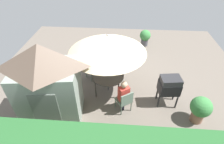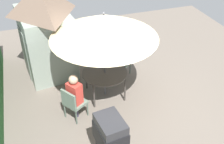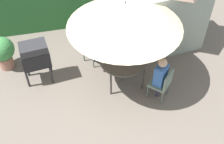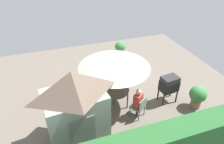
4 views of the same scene
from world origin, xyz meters
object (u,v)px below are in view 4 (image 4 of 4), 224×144
(chair_far_side, at_px, (90,86))
(potted_plant_by_shed, at_px, (198,96))
(patio_table, at_px, (114,90))
(bbq_grill, at_px, (169,84))
(person_in_blue, at_px, (92,81))
(garden_shed, at_px, (75,108))
(patio_umbrella, at_px, (114,60))
(person_in_red, at_px, (138,100))
(potted_plant_by_grill, at_px, (120,48))
(chair_near_shed, at_px, (140,106))

(chair_far_side, bearing_deg, potted_plant_by_shed, 151.81)
(patio_table, xyz_separation_m, bbq_grill, (-2.18, 0.55, 0.17))
(chair_far_side, height_order, person_in_blue, person_in_blue)
(garden_shed, xyz_separation_m, patio_umbrella, (-1.72, -1.29, 0.69))
(patio_table, bearing_deg, garden_shed, 36.79)
(chair_far_side, distance_m, person_in_red, 2.27)
(patio_table, xyz_separation_m, potted_plant_by_grill, (-1.70, -3.81, -0.16))
(chair_near_shed, xyz_separation_m, potted_plant_by_shed, (-2.41, 0.24, 0.06))
(bbq_grill, xyz_separation_m, potted_plant_by_grill, (0.48, -4.35, -0.33))
(garden_shed, bearing_deg, patio_umbrella, -143.21)
(garden_shed, relative_size, person_in_blue, 2.16)
(patio_umbrella, bearing_deg, person_in_blue, -45.72)
(patio_table, bearing_deg, person_in_blue, -45.72)
(chair_near_shed, distance_m, potted_plant_by_grill, 4.93)
(garden_shed, height_order, person_in_blue, garden_shed)
(bbq_grill, xyz_separation_m, chair_far_side, (2.97, -1.36, -0.33))
(potted_plant_by_shed, bearing_deg, garden_shed, 0.33)
(chair_far_side, relative_size, potted_plant_by_shed, 0.91)
(garden_shed, relative_size, person_in_red, 2.16)
(garden_shed, height_order, patio_table, garden_shed)
(patio_umbrella, relative_size, chair_near_shed, 2.97)
(bbq_grill, height_order, chair_near_shed, bbq_grill)
(person_in_blue, bearing_deg, patio_umbrella, 134.28)
(patio_table, bearing_deg, chair_near_shed, 123.16)
(potted_plant_by_shed, bearing_deg, patio_umbrella, -22.27)
(chair_near_shed, bearing_deg, potted_plant_by_grill, -102.10)
(patio_table, xyz_separation_m, person_in_blue, (0.73, -0.75, 0.10))
(potted_plant_by_shed, relative_size, person_in_red, 0.79)
(person_in_red, bearing_deg, potted_plant_by_shed, 172.72)
(garden_shed, distance_m, potted_plant_by_grill, 6.19)
(garden_shed, relative_size, chair_far_side, 3.02)
(bbq_grill, height_order, potted_plant_by_grill, bbq_grill)
(garden_shed, relative_size, bbq_grill, 2.27)
(patio_umbrella, distance_m, person_in_red, 1.72)
(patio_umbrella, distance_m, bbq_grill, 2.56)
(potted_plant_by_shed, bearing_deg, person_in_red, -7.28)
(patio_umbrella, bearing_deg, potted_plant_by_grill, -114.04)
(garden_shed, distance_m, person_in_red, 2.44)
(person_in_blue, bearing_deg, potted_plant_by_grill, -128.51)
(patio_umbrella, bearing_deg, chair_near_shed, 123.16)
(person_in_blue, bearing_deg, bbq_grill, 155.93)
(potted_plant_by_shed, bearing_deg, patio_table, -22.27)
(garden_shed, height_order, person_in_red, garden_shed)
(person_in_red, height_order, person_in_blue, same)
(bbq_grill, distance_m, potted_plant_by_shed, 1.17)
(potted_plant_by_grill, height_order, person_in_red, person_in_red)
(chair_far_side, xyz_separation_m, person_in_blue, (-0.06, 0.06, 0.26))
(patio_umbrella, relative_size, chair_far_side, 2.97)
(bbq_grill, height_order, person_in_red, person_in_red)
(garden_shed, bearing_deg, person_in_blue, -115.83)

